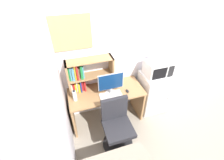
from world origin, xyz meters
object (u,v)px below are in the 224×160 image
at_px(computer_mouse, 127,91).
at_px(desk_chair, 117,127).
at_px(water_bottle, 75,96).
at_px(mini_fridge, 153,92).
at_px(hutch_bookshelf, 83,75).
at_px(desk_fan, 163,53).
at_px(monitor, 111,83).
at_px(wall_corkboard, 65,34).
at_px(keyboard, 111,95).
at_px(microwave, 158,68).

distance_m(computer_mouse, desk_chair, 0.65).
distance_m(water_bottle, mini_fridge, 1.60).
bearing_deg(desk_chair, hutch_bookshelf, 116.29).
distance_m(water_bottle, desk_fan, 1.66).
relative_size(mini_fridge, desk_fan, 3.23).
height_order(water_bottle, mini_fridge, water_bottle).
height_order(monitor, wall_corkboard, wall_corkboard).
bearing_deg(keyboard, mini_fridge, 7.51).
xyz_separation_m(mini_fridge, wall_corkboard, (-1.52, 0.28, 1.30)).
xyz_separation_m(monitor, computer_mouse, (0.29, -0.05, -0.21)).
relative_size(desk_fan, desk_chair, 0.29).
xyz_separation_m(water_bottle, desk_fan, (1.59, 0.06, 0.49)).
distance_m(computer_mouse, water_bottle, 0.91).
bearing_deg(desk_fan, monitor, -175.02).
distance_m(mini_fridge, wall_corkboard, 2.02).
height_order(hutch_bookshelf, desk_fan, desk_fan).
relative_size(keyboard, water_bottle, 1.83).
xyz_separation_m(monitor, water_bottle, (-0.61, 0.03, -0.13)).
relative_size(keyboard, computer_mouse, 4.20).
distance_m(hutch_bookshelf, desk_fan, 1.43).
distance_m(keyboard, water_bottle, 0.60).
bearing_deg(desk_fan, keyboard, -172.95).
xyz_separation_m(mini_fridge, desk_fan, (0.04, -0.00, 0.88)).
relative_size(desk_chair, wall_corkboard, 1.17).
distance_m(keyboard, microwave, 1.00).
bearing_deg(hutch_bookshelf, desk_fan, -7.50).
relative_size(hutch_bookshelf, wall_corkboard, 1.00).
xyz_separation_m(water_bottle, desk_chair, (0.57, -0.50, -0.43)).
bearing_deg(desk_fan, desk_chair, -151.52).
bearing_deg(monitor, mini_fridge, 5.35).
bearing_deg(microwave, wall_corkboard, 169.65).
bearing_deg(computer_mouse, hutch_bookshelf, 155.99).
bearing_deg(monitor, water_bottle, 177.31).
relative_size(keyboard, desk_fan, 1.42).
relative_size(water_bottle, desk_fan, 0.77).
relative_size(microwave, wall_corkboard, 0.58).
height_order(computer_mouse, desk_chair, desk_chair).
height_order(water_bottle, wall_corkboard, wall_corkboard).
xyz_separation_m(water_bottle, wall_corkboard, (0.03, 0.34, 0.91)).
bearing_deg(hutch_bookshelf, desk_chair, -63.71).
bearing_deg(hutch_bookshelf, keyboard, -37.91).
bearing_deg(microwave, desk_fan, -8.04).
bearing_deg(computer_mouse, mini_fridge, 11.70).
height_order(keyboard, water_bottle, water_bottle).
xyz_separation_m(monitor, desk_chair, (-0.05, -0.47, -0.56)).
bearing_deg(wall_corkboard, keyboard, -35.78).
bearing_deg(mini_fridge, desk_chair, -150.43).
height_order(keyboard, mini_fridge, mini_fridge).
distance_m(keyboard, computer_mouse, 0.31).
xyz_separation_m(hutch_bookshelf, desk_fan, (1.39, -0.18, 0.28)).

